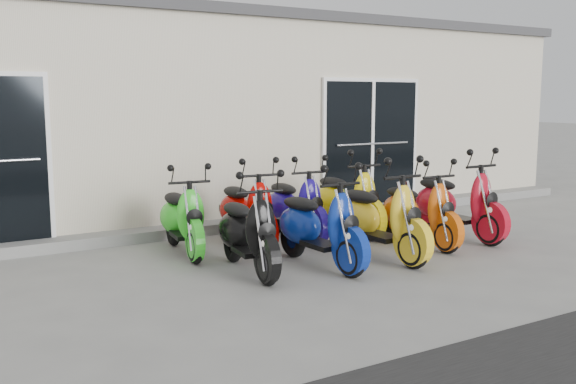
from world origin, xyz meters
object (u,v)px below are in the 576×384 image
scooter_front_blue (319,214)px  scooter_back_yellow (348,190)px  scooter_front_black (248,220)px  scooter_front_orange_b (419,201)px  scooter_back_blue (295,197)px  scooter_front_orange_a (379,206)px  scooter_front_red (457,192)px  scooter_back_green (182,208)px  scooter_back_red (247,201)px

scooter_front_blue → scooter_back_yellow: 1.95m
scooter_front_black → scooter_front_orange_b: bearing=7.6°
scooter_front_blue → scooter_back_blue: 1.49m
scooter_front_orange_a → scooter_front_orange_b: scooter_front_orange_a is taller
scooter_front_red → scooter_back_green: scooter_front_red is taller
scooter_front_red → scooter_back_yellow: scooter_front_red is taller
scooter_back_green → scooter_front_orange_a: bearing=-29.3°
scooter_back_red → scooter_back_yellow: 1.64m
scooter_back_red → scooter_back_yellow: bearing=1.6°
scooter_front_orange_b → scooter_back_red: scooter_back_red is taller
scooter_front_black → scooter_back_red: size_ratio=0.99×
scooter_front_blue → scooter_back_red: size_ratio=1.03×
scooter_back_blue → scooter_back_red: bearing=-177.2°
scooter_front_black → scooter_back_yellow: scooter_back_yellow is taller
scooter_front_orange_a → scooter_back_green: 2.48m
scooter_front_black → scooter_back_green: 1.26m
scooter_front_red → scooter_back_yellow: 1.55m
scooter_front_orange_b → scooter_back_blue: size_ratio=0.99×
scooter_front_blue → scooter_front_orange_b: 1.79m
scooter_front_orange_a → scooter_back_blue: bearing=100.9°
scooter_front_black → scooter_back_red: bearing=69.7°
scooter_front_orange_a → scooter_back_blue: size_ratio=1.07×
scooter_front_blue → scooter_back_yellow: scooter_back_yellow is taller
scooter_front_red → scooter_back_blue: 2.29m
scooter_front_orange_b → scooter_back_green: 3.14m
scooter_front_orange_a → scooter_back_green: size_ratio=1.09×
scooter_front_red → scooter_back_green: bearing=161.3°
scooter_front_orange_b → scooter_back_green: size_ratio=1.01×
scooter_front_orange_b → scooter_front_red: bearing=6.0°
scooter_front_blue → scooter_back_yellow: (1.40, 1.35, 0.01)m
scooter_back_blue → scooter_front_orange_b: bearing=-40.4°
scooter_front_orange_b → scooter_back_yellow: 1.17m
scooter_front_blue → scooter_back_red: bearing=96.5°
scooter_front_orange_b → scooter_back_red: bearing=152.1°
scooter_back_yellow → scooter_front_black: bearing=-151.5°
scooter_back_blue → scooter_back_yellow: 0.87m
scooter_front_black → scooter_front_orange_a: (1.70, -0.23, 0.04)m
scooter_front_orange_a → scooter_back_red: scooter_front_orange_a is taller
scooter_front_orange_b → scooter_back_blue: 1.69m
scooter_front_black → scooter_front_blue: 0.86m
scooter_back_blue → scooter_front_black: bearing=-136.4°
scooter_front_red → scooter_back_blue: bearing=149.5°
scooter_front_black → scooter_back_red: (0.60, 1.20, 0.01)m
scooter_front_black → scooter_front_red: scooter_front_red is taller
scooter_front_black → scooter_front_orange_a: size_ratio=0.93×
scooter_front_orange_b → scooter_back_red: (-2.01, 1.14, 0.01)m
scooter_back_red → scooter_front_red: bearing=-18.6°
scooter_front_black → scooter_front_orange_b: (2.62, 0.06, -0.01)m
scooter_front_orange_a → scooter_back_yellow: scooter_front_orange_a is taller
scooter_back_yellow → scooter_front_orange_a: bearing=-110.0°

